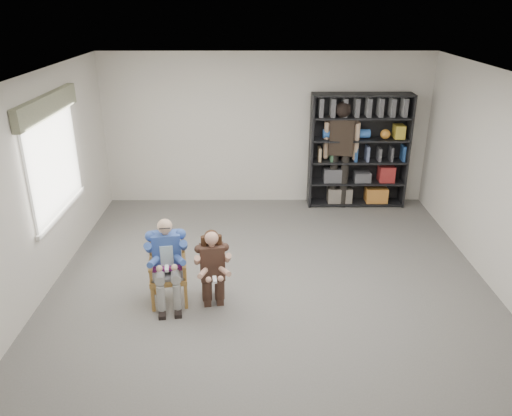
{
  "coord_description": "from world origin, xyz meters",
  "views": [
    {
      "loc": [
        -0.23,
        -5.55,
        3.65
      ],
      "look_at": [
        -0.2,
        0.6,
        1.05
      ],
      "focal_mm": 35.0,
      "sensor_mm": 36.0,
      "label": 1
    }
  ],
  "objects_px": {
    "standing_man": "(340,156)",
    "seated_man": "(167,262)",
    "kneeling_woman": "(213,270)",
    "armchair": "(168,271)",
    "bookshelf": "(359,151)"
  },
  "relations": [
    {
      "from": "seated_man",
      "to": "standing_man",
      "type": "bearing_deg",
      "value": 41.64
    },
    {
      "from": "standing_man",
      "to": "kneeling_woman",
      "type": "bearing_deg",
      "value": -111.61
    },
    {
      "from": "kneeling_woman",
      "to": "bookshelf",
      "type": "distance_m",
      "value": 4.24
    },
    {
      "from": "seated_man",
      "to": "bookshelf",
      "type": "bearing_deg",
      "value": 38.83
    },
    {
      "from": "seated_man",
      "to": "kneeling_woman",
      "type": "xyz_separation_m",
      "value": [
        0.58,
        -0.12,
        -0.05
      ]
    },
    {
      "from": "bookshelf",
      "to": "standing_man",
      "type": "height_order",
      "value": "bookshelf"
    },
    {
      "from": "kneeling_woman",
      "to": "standing_man",
      "type": "height_order",
      "value": "standing_man"
    },
    {
      "from": "armchair",
      "to": "kneeling_woman",
      "type": "xyz_separation_m",
      "value": [
        0.58,
        -0.12,
        0.08
      ]
    },
    {
      "from": "kneeling_woman",
      "to": "standing_man",
      "type": "distance_m",
      "value": 3.98
    },
    {
      "from": "seated_man",
      "to": "bookshelf",
      "type": "relative_size",
      "value": 0.55
    },
    {
      "from": "armchair",
      "to": "seated_man",
      "type": "xyz_separation_m",
      "value": [
        0.0,
        0.0,
        0.13
      ]
    },
    {
      "from": "standing_man",
      "to": "seated_man",
      "type": "bearing_deg",
      "value": -119.22
    },
    {
      "from": "seated_man",
      "to": "bookshelf",
      "type": "height_order",
      "value": "bookshelf"
    },
    {
      "from": "armchair",
      "to": "standing_man",
      "type": "bearing_deg",
      "value": 41.64
    },
    {
      "from": "seated_man",
      "to": "kneeling_woman",
      "type": "bearing_deg",
      "value": -20.42
    }
  ]
}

